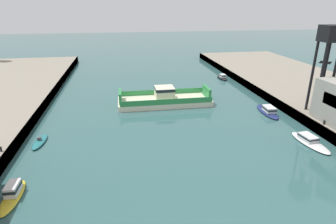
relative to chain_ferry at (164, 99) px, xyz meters
name	(u,v)px	position (x,y,z in m)	size (l,w,h in m)	color
chain_ferry	(164,99)	(0.00, 0.00, 0.00)	(18.99, 6.95, 3.70)	beige
moored_boat_near_left	(268,110)	(18.64, -8.33, -0.58)	(2.86, 8.13, 1.44)	navy
moored_boat_near_right	(309,141)	(18.60, -20.90, -0.68)	(3.13, 7.73, 1.19)	white
moored_boat_mid_left	(13,193)	(-20.72, -27.02, -0.53)	(1.90, 6.29, 1.52)	yellow
moored_boat_mid_right	(40,142)	(-21.12, -14.14, -0.88)	(1.98, 5.32, 0.95)	#237075
moored_boat_far_left	(222,77)	(19.02, 18.12, -0.59)	(2.17, 5.51, 1.41)	black
crane_tower	(328,47)	(25.00, -13.03, 11.79)	(2.96, 2.96, 14.59)	black
bollard_left_far	(1,149)	(-24.29, -19.43, 1.05)	(0.32, 0.32, 0.71)	black
bollard_right_far	(324,122)	(22.49, -18.51, 1.05)	(0.32, 0.32, 0.71)	black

